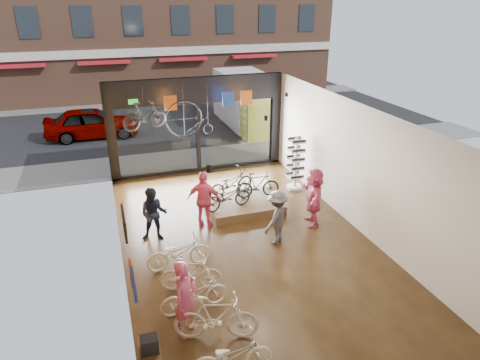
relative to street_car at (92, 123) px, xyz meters
name	(u,v)px	position (x,y,z in m)	size (l,w,h in m)	color
ground_plane	(247,243)	(4.08, -12.00, -0.79)	(7.00, 12.00, 0.04)	black
ceiling	(248,114)	(4.08, -12.00, 3.05)	(7.00, 12.00, 0.04)	black
wall_left	(114,201)	(0.56, -12.00, 1.13)	(0.04, 12.00, 3.80)	#B4792D
wall_right	(359,168)	(7.60, -12.00, 1.13)	(0.04, 12.00, 3.80)	beige
wall_back	(378,335)	(4.08, -18.02, 1.13)	(7.00, 0.04, 3.80)	beige
storefront	(198,125)	(4.08, -6.00, 1.13)	(7.00, 0.26, 3.80)	black
exit_sign	(133,102)	(1.68, -6.12, 2.28)	(0.35, 0.06, 0.18)	#198C26
street_road	(165,117)	(4.08, 3.00, -0.78)	(30.00, 18.00, 0.02)	black
sidewalk_near	(193,159)	(4.08, -4.80, -0.71)	(30.00, 2.40, 0.12)	slate
sidewalk_far	(155,101)	(4.08, 7.00, -0.71)	(30.00, 2.00, 0.12)	slate
street_car	(92,123)	(0.00, 0.00, 0.00)	(1.82, 4.53, 1.54)	gray
box_truck	(252,103)	(8.15, -1.00, 0.62)	(2.35, 7.05, 2.78)	silver
floor_bike_0	(232,356)	(2.29, -16.33, -0.36)	(0.55, 1.57, 0.83)	beige
floor_bike_1	(216,318)	(2.25, -15.37, -0.24)	(0.50, 1.78, 1.07)	beige
floor_bike_2	(194,295)	(2.01, -14.36, -0.36)	(0.55, 1.59, 0.83)	beige
floor_bike_3	(191,274)	(2.09, -13.61, -0.32)	(0.43, 1.51, 0.91)	beige
floor_bike_4	(179,253)	(1.99, -12.60, -0.32)	(0.60, 1.71, 0.90)	beige
display_platform	(243,205)	(4.68, -9.93, -0.62)	(2.40, 1.80, 0.30)	#4C321F
display_bike_left	(228,196)	(4.02, -10.28, -0.05)	(0.57, 1.63, 0.85)	black
display_bike_mid	(258,185)	(5.23, -9.78, -0.02)	(0.43, 1.50, 0.90)	black
display_bike_right	(231,183)	(4.40, -9.40, 0.00)	(0.62, 1.79, 0.94)	black
customer_0	(185,299)	(1.70, -15.00, 0.11)	(0.64, 0.42, 1.76)	#CC4C72
customer_1	(154,214)	(1.60, -10.94, 0.05)	(0.80, 0.62, 1.64)	#161C33
customer_2	(204,200)	(3.17, -10.68, 0.14)	(1.07, 0.45, 1.83)	#CC4C72
customer_3	(277,218)	(4.90, -12.23, 0.04)	(1.05, 0.60, 1.62)	#3F3F44
customer_5	(314,197)	(6.42, -11.53, 0.15)	(1.72, 0.55, 1.85)	#CC4C72
sunglasses_rack	(296,164)	(7.03, -8.91, 0.21)	(0.58, 0.48, 1.96)	white
wall_merch	(136,308)	(0.70, -15.50, 0.53)	(0.40, 2.40, 2.60)	navy
penny_farthing	(192,120)	(3.60, -7.26, 1.73)	(1.67, 0.06, 1.34)	black
hung_bike	(144,116)	(1.88, -7.80, 2.15)	(0.45, 1.58, 0.95)	black
jersey_left	(171,103)	(2.95, -6.80, 2.28)	(0.45, 0.03, 0.55)	#CC5919
jersey_mid	(228,99)	(5.12, -6.80, 2.28)	(0.45, 0.03, 0.55)	#1E3F99
jersey_right	(246,98)	(5.84, -6.80, 2.28)	(0.45, 0.03, 0.55)	#CC5919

